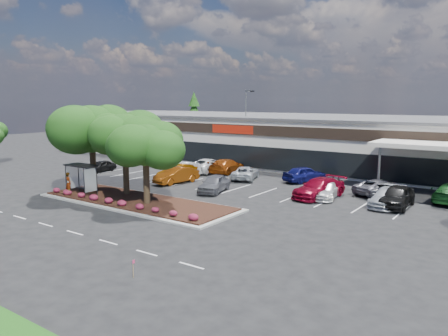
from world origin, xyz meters
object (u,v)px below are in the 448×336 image
Objects in this scene: survey_stake at (133,266)px; light_pole at (246,131)px; car_0 at (101,166)px; car_1 at (182,170)px.

light_pole is at bearing 114.36° from survey_stake.
survey_stake is 32.59m from car_0.
survey_stake is at bearing -39.48° from car_0.
car_1 is (0.07, -13.01, -3.44)m from light_pole.
survey_stake is 0.18× the size of car_1.
car_0 is at bearing -163.68° from car_1.
light_pole reaches higher than survey_stake.
car_0 reaches higher than survey_stake.
car_1 is at bearing 9.55° from car_0.
car_0 is 10.78m from car_1.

